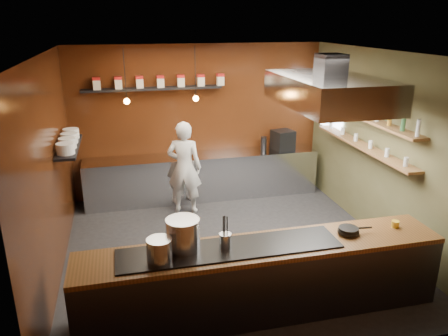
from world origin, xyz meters
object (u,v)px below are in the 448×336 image
object	(u,v)px
extractor_hood	(329,91)
stockpot_small	(160,250)
espresso_machine	(283,140)
chef	(184,168)
stockpot_large	(183,234)

from	to	relation	value
extractor_hood	stockpot_small	bearing A→B (deg)	-152.68
espresso_machine	chef	distance (m)	2.22
extractor_hood	chef	bearing A→B (deg)	131.60
extractor_hood	chef	xyz separation A→B (m)	(-1.76, 1.98, -1.64)
extractor_hood	stockpot_large	bearing A→B (deg)	-153.57
stockpot_large	stockpot_small	world-z (taller)	stockpot_large
stockpot_small	espresso_machine	bearing A→B (deg)	53.36
extractor_hood	stockpot_small	xyz separation A→B (m)	(-2.52, -1.30, -1.43)
stockpot_large	stockpot_small	xyz separation A→B (m)	(-0.28, -0.19, -0.06)
extractor_hood	stockpot_small	distance (m)	3.17
stockpot_small	espresso_machine	xyz separation A→B (m)	(2.88, 3.87, 0.02)
espresso_machine	extractor_hood	bearing A→B (deg)	-111.07
stockpot_small	chef	world-z (taller)	chef
extractor_hood	chef	distance (m)	3.12
stockpot_small	chef	distance (m)	3.37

